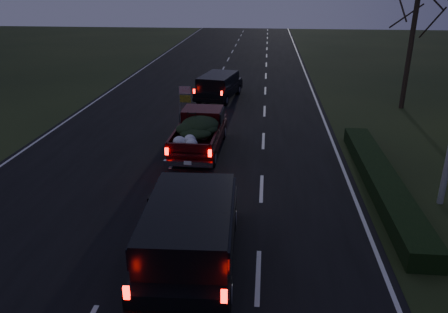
# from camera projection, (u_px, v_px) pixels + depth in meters

# --- Properties ---
(ground) EXTENTS (120.00, 120.00, 0.00)m
(ground) POSITION_uv_depth(u_px,v_px,m) (143.00, 219.00, 13.45)
(ground) COLOR black
(ground) RESTS_ON ground
(road_asphalt) EXTENTS (14.00, 120.00, 0.02)m
(road_asphalt) POSITION_uv_depth(u_px,v_px,m) (143.00, 219.00, 13.45)
(road_asphalt) COLOR black
(road_asphalt) RESTS_ON ground
(hedge_row) EXTENTS (1.00, 10.00, 0.60)m
(hedge_row) POSITION_uv_depth(u_px,v_px,m) (381.00, 180.00, 15.41)
(hedge_row) COLOR black
(hedge_row) RESTS_ON ground
(bare_tree_far) EXTENTS (3.60, 3.60, 7.00)m
(bare_tree_far) POSITION_uv_depth(u_px,v_px,m) (416.00, 14.00, 23.41)
(bare_tree_far) COLOR black
(bare_tree_far) RESTS_ON ground
(pickup_truck) EXTENTS (1.94, 4.81, 2.50)m
(pickup_truck) POSITION_uv_depth(u_px,v_px,m) (200.00, 130.00, 18.62)
(pickup_truck) COLOR #3B080A
(pickup_truck) RESTS_ON ground
(lead_suv) EXTENTS (2.68, 4.72, 1.28)m
(lead_suv) POSITION_uv_depth(u_px,v_px,m) (219.00, 84.00, 26.85)
(lead_suv) COLOR black
(lead_suv) RESTS_ON ground
(rear_suv) EXTENTS (2.55, 5.26, 1.49)m
(rear_suv) POSITION_uv_depth(u_px,v_px,m) (190.00, 228.00, 10.83)
(rear_suv) COLOR black
(rear_suv) RESTS_ON ground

